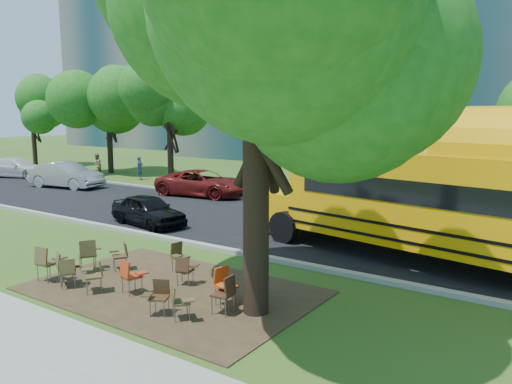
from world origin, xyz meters
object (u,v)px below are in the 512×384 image
Objects in this scene: chair_5 at (159,294)px; chair_12 at (224,283)px; chair_11 at (185,268)px; main_tree at (256,23)px; chair_0 at (47,260)px; chair_6 at (225,291)px; chair_10 at (179,254)px; school_bus at (488,206)px; bg_car_red at (202,183)px; chair_3 at (96,272)px; chair_8 at (88,252)px; bg_car_silver at (66,175)px; chair_4 at (130,274)px; black_car at (148,210)px; bg_car_white at (17,168)px; pedestrian_b at (97,165)px; pedestrian_a at (140,168)px; chair_2 at (69,270)px; chair_13 at (253,280)px; chair_1 at (64,265)px; chair_7 at (179,299)px; chair_9 at (121,253)px.

chair_12 is at bearing -151.41° from chair_5.
main_tree is at bearing -29.01° from chair_11.
chair_0 is 3.93m from chair_5.
chair_6 reaches higher than chair_10.
school_bus is 17.47× the size of chair_11.
chair_3 is at bearing -157.88° from bg_car_red.
chair_8 is 16.99m from bg_car_silver.
main_tree reaches higher than chair_10.
chair_4 is 0.24× the size of black_car.
pedestrian_b reaches higher than bg_car_white.
chair_12 is at bearing -124.32° from chair_3.
chair_2 is at bearing -149.06° from pedestrian_a.
chair_13 is (3.40, 1.84, -0.04)m from chair_3.
chair_1 is (-8.61, -7.08, -1.34)m from school_bus.
chair_12 is (2.56, -1.24, 0.04)m from chair_10.
main_tree is 11.53× the size of chair_3.
chair_11 is 13.90m from bg_car_red.
chair_3 is at bearing -39.59° from chair_2.
chair_5 is 0.17× the size of bg_car_white.
pedestrian_b is (-3.92, -0.34, 0.00)m from pedestrian_a.
chair_7 is at bearing 20.91° from pedestrian_b.
chair_13 is 15.01m from bg_car_red.
chair_0 reaches higher than chair_5.
black_car is (-2.74, 6.14, 0.01)m from chair_0.
chair_12 is at bearing -113.33° from black_car.
chair_7 is 0.83× the size of chair_8.
pedestrian_a is (-13.49, 14.27, 0.20)m from chair_8.
main_tree is at bearing -151.40° from chair_9.
bg_car_white is (-25.55, 11.35, 0.18)m from chair_7.
chair_2 is at bearing -134.92° from bg_car_silver.
school_bus is (3.60, 5.78, -4.26)m from main_tree.
black_car reaches higher than chair_6.
chair_8 reaches higher than chair_3.
chair_10 is (-1.71, 2.44, 0.02)m from chair_5.
chair_4 is 1.11× the size of chair_13.
black_car reaches higher than chair_2.
black_car is (-7.84, 5.18, 0.06)m from chair_6.
chair_1 is 4.59m from chair_6.
chair_6 is at bearing 36.85° from chair_1.
chair_2 is 0.16× the size of bg_car_red.
chair_12 is 27.75m from bg_car_white.
school_bus is 15.38× the size of chair_6.
chair_8 reaches higher than chair_12.
chair_3 is 0.18× the size of bg_car_silver.
school_bus is 8.48m from chair_10.
school_bus is at bearing 38.80° from pedestrian_b.
chair_4 is at bearing -165.78° from main_tree.
school_bus is at bearing 22.07° from chair_11.
black_car is 17.00m from pedestrian_b.
pedestrian_b is at bearing -113.00° from chair_12.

